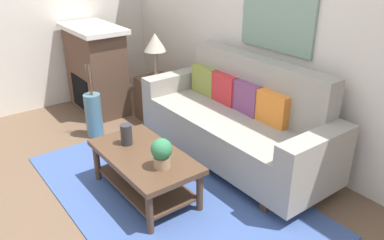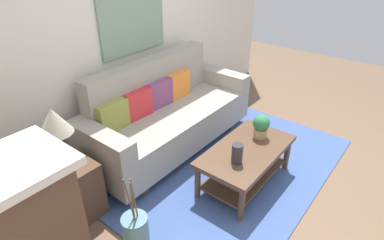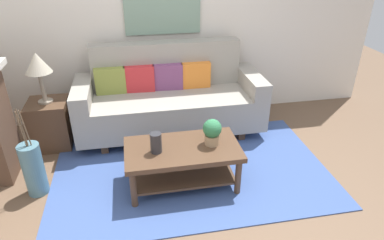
{
  "view_description": "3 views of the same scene",
  "coord_description": "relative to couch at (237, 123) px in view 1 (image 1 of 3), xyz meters",
  "views": [
    {
      "loc": [
        2.54,
        -1.15,
        2.14
      ],
      "look_at": [
        -0.07,
        0.82,
        0.64
      ],
      "focal_mm": 36.39,
      "sensor_mm": 36.0,
      "label": 1
    },
    {
      "loc": [
        -2.54,
        -0.9,
        2.27
      ],
      "look_at": [
        -0.15,
        1.0,
        0.54
      ],
      "focal_mm": 29.77,
      "sensor_mm": 36.0,
      "label": 2
    },
    {
      "loc": [
        -0.54,
        -2.41,
        2.2
      ],
      "look_at": [
        0.05,
        0.73,
        0.49
      ],
      "focal_mm": 32.05,
      "sensor_mm": 36.0,
      "label": 3
    }
  ],
  "objects": [
    {
      "name": "floor_vase_branch_c",
      "position": [
        -1.44,
        -0.99,
        0.28
      ],
      "size": [
        0.03,
        0.03,
        0.36
      ],
      "primitive_type": "cylinder",
      "rotation": [
        0.05,
        -0.05,
        0.0
      ],
      "color": "brown",
      "rests_on": "floor_vase"
    },
    {
      "name": "floor_vase_branch_b",
      "position": [
        -1.44,
        -0.96,
        0.28
      ],
      "size": [
        0.04,
        0.04,
        0.36
      ],
      "primitive_type": "cylinder",
      "rotation": [
        -0.08,
        -0.09,
        0.0
      ],
      "color": "brown",
      "rests_on": "floor_vase"
    },
    {
      "name": "wall_back",
      "position": [
        0.1,
        0.54,
        0.92
      ],
      "size": [
        5.59,
        0.1,
        2.7
      ],
      "primitive_type": "cube",
      "color": "silver",
      "rests_on": "ground_plane"
    },
    {
      "name": "area_rug",
      "position": [
        0.1,
        -0.92,
        -0.42
      ],
      "size": [
        2.85,
        1.75,
        0.01
      ],
      "primitive_type": "cube",
      "color": "#3D5693",
      "rests_on": "ground_plane"
    },
    {
      "name": "coffee_table",
      "position": [
        -0.02,
        -1.11,
        -0.12
      ],
      "size": [
        1.1,
        0.6,
        0.43
      ],
      "color": "#513826",
      "rests_on": "ground_plane"
    },
    {
      "name": "ground_plane",
      "position": [
        0.1,
        -1.42,
        -0.43
      ],
      "size": [
        9.59,
        9.59,
        0.0
      ],
      "primitive_type": "plane",
      "color": "brown"
    },
    {
      "name": "couch",
      "position": [
        0.0,
        0.0,
        0.0
      ],
      "size": [
        2.23,
        0.84,
        1.08
      ],
      "color": "gray",
      "rests_on": "ground_plane"
    },
    {
      "name": "side_table",
      "position": [
        -1.42,
        -0.09,
        -0.15
      ],
      "size": [
        0.44,
        0.44,
        0.56
      ],
      "primitive_type": "cube",
      "color": "#513826",
      "rests_on": "ground_plane"
    },
    {
      "name": "floor_vase",
      "position": [
        -1.43,
        -0.98,
        -0.16
      ],
      "size": [
        0.2,
        0.2,
        0.53
      ],
      "primitive_type": "cylinder",
      "color": "slate",
      "rests_on": "ground_plane"
    },
    {
      "name": "framed_painting",
      "position": [
        0.0,
        0.47,
        1.15
      ],
      "size": [
        0.93,
        0.03,
        0.9
      ],
      "primitive_type": "cube",
      "color": "gray"
    },
    {
      "name": "throw_pillow_crimson",
      "position": [
        -0.35,
        0.13,
        0.25
      ],
      "size": [
        0.37,
        0.14,
        0.32
      ],
      "primitive_type": "cube",
      "rotation": [
        0.0,
        0.0,
        -0.05
      ],
      "color": "red",
      "rests_on": "couch"
    },
    {
      "name": "potted_plant_tabletop",
      "position": [
        0.27,
        -1.1,
        0.14
      ],
      "size": [
        0.18,
        0.18,
        0.26
      ],
      "color": "tan",
      "rests_on": "coffee_table"
    },
    {
      "name": "floor_vase_branch_a",
      "position": [
        -1.41,
        -0.98,
        0.28
      ],
      "size": [
        0.04,
        0.02,
        0.36
      ],
      "primitive_type": "cylinder",
      "rotation": [
        0.01,
        -0.08,
        0.0
      ],
      "color": "brown",
      "rests_on": "floor_vase"
    },
    {
      "name": "throw_pillow_olive",
      "position": [
        -0.7,
        0.13,
        0.25
      ],
      "size": [
        0.36,
        0.13,
        0.32
      ],
      "primitive_type": "cube",
      "rotation": [
        0.0,
        0.0,
        0.02
      ],
      "color": "olive",
      "rests_on": "couch"
    },
    {
      "name": "table_lamp",
      "position": [
        -1.42,
        -0.09,
        0.56
      ],
      "size": [
        0.28,
        0.28,
        0.57
      ],
      "color": "gray",
      "rests_on": "side_table"
    },
    {
      "name": "wall_left",
      "position": [
        -2.75,
        -0.97,
        0.92
      ],
      "size": [
        0.1,
        4.91,
        2.7
      ],
      "primitive_type": "cube",
      "color": "silver",
      "rests_on": "ground_plane"
    },
    {
      "name": "throw_pillow_orange",
      "position": [
        0.35,
        0.13,
        0.25
      ],
      "size": [
        0.36,
        0.12,
        0.32
      ],
      "primitive_type": "cube",
      "rotation": [
        0.0,
        0.0,
        0.01
      ],
      "color": "orange",
      "rests_on": "couch"
    },
    {
      "name": "throw_pillow_plum",
      "position": [
        0.0,
        0.13,
        0.25
      ],
      "size": [
        0.37,
        0.15,
        0.32
      ],
      "primitive_type": "cube",
      "rotation": [
        0.0,
        0.0,
        -0.07
      ],
      "color": "#7A4270",
      "rests_on": "couch"
    },
    {
      "name": "fireplace",
      "position": [
        -2.15,
        -0.59,
        0.16
      ],
      "size": [
        1.02,
        0.58,
        1.16
      ],
      "color": "brown",
      "rests_on": "ground_plane"
    },
    {
      "name": "tabletop_vase",
      "position": [
        -0.27,
        -1.14,
        0.1
      ],
      "size": [
        0.11,
        0.11,
        0.2
      ],
      "primitive_type": "cylinder",
      "color": "#2D2D33",
      "rests_on": "coffee_table"
    }
  ]
}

